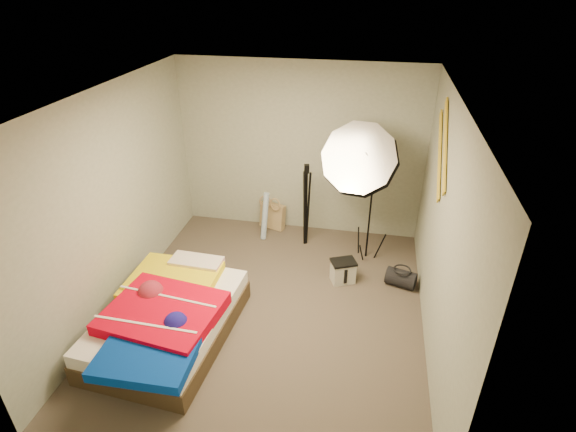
% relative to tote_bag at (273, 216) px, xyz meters
% --- Properties ---
extents(floor, '(4.00, 4.00, 0.00)m').
position_rel_tote_bag_xyz_m(floor, '(0.40, -1.90, -0.20)').
color(floor, brown).
rests_on(floor, ground).
extents(ceiling, '(4.00, 4.00, 0.00)m').
position_rel_tote_bag_xyz_m(ceiling, '(0.40, -1.90, 2.30)').
color(ceiling, silver).
rests_on(ceiling, wall_back).
extents(wall_back, '(3.50, 0.00, 3.50)m').
position_rel_tote_bag_xyz_m(wall_back, '(0.40, 0.10, 1.05)').
color(wall_back, '#A0A593').
rests_on(wall_back, floor).
extents(wall_front, '(3.50, 0.00, 3.50)m').
position_rel_tote_bag_xyz_m(wall_front, '(0.40, -3.90, 1.05)').
color(wall_front, '#A0A593').
rests_on(wall_front, floor).
extents(wall_left, '(0.00, 4.00, 4.00)m').
position_rel_tote_bag_xyz_m(wall_left, '(-1.35, -1.90, 1.05)').
color(wall_left, '#A0A593').
rests_on(wall_left, floor).
extents(wall_right, '(0.00, 4.00, 4.00)m').
position_rel_tote_bag_xyz_m(wall_right, '(2.15, -1.90, 1.05)').
color(wall_right, '#A0A593').
rests_on(wall_right, floor).
extents(tote_bag, '(0.43, 0.29, 0.40)m').
position_rel_tote_bag_xyz_m(tote_bag, '(0.00, 0.00, 0.00)').
color(tote_bag, tan).
rests_on(tote_bag, floor).
extents(wrapping_roll, '(0.14, 0.22, 0.71)m').
position_rel_tote_bag_xyz_m(wrapping_roll, '(-0.04, -0.31, 0.16)').
color(wrapping_roll, '#5985BB').
rests_on(wrapping_roll, floor).
extents(camera_case, '(0.34, 0.30, 0.28)m').
position_rel_tote_bag_xyz_m(camera_case, '(1.18, -1.17, -0.05)').
color(camera_case, beige).
rests_on(camera_case, floor).
extents(duffel_bag, '(0.41, 0.32, 0.22)m').
position_rel_tote_bag_xyz_m(duffel_bag, '(1.91, -1.12, -0.08)').
color(duffel_bag, black).
rests_on(duffel_bag, floor).
extents(wall_stripe_upper, '(0.02, 0.91, 0.78)m').
position_rel_tote_bag_xyz_m(wall_stripe_upper, '(2.13, -1.30, 1.75)').
color(wall_stripe_upper, gold).
rests_on(wall_stripe_upper, wall_right).
extents(wall_stripe_lower, '(0.02, 0.91, 0.78)m').
position_rel_tote_bag_xyz_m(wall_stripe_lower, '(2.13, -1.05, 1.55)').
color(wall_stripe_lower, gold).
rests_on(wall_stripe_lower, wall_right).
extents(bed, '(1.35, 1.94, 0.52)m').
position_rel_tote_bag_xyz_m(bed, '(-0.57, -2.52, 0.06)').
color(bed, '#433220').
rests_on(bed, floor).
extents(photo_umbrella, '(1.25, 0.97, 2.03)m').
position_rel_tote_bag_xyz_m(photo_umbrella, '(1.27, -0.63, 1.26)').
color(photo_umbrella, black).
rests_on(photo_umbrella, floor).
extents(camera_tripod, '(0.08, 0.08, 1.23)m').
position_rel_tote_bag_xyz_m(camera_tripod, '(0.57, -0.37, 0.51)').
color(camera_tripod, black).
rests_on(camera_tripod, floor).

